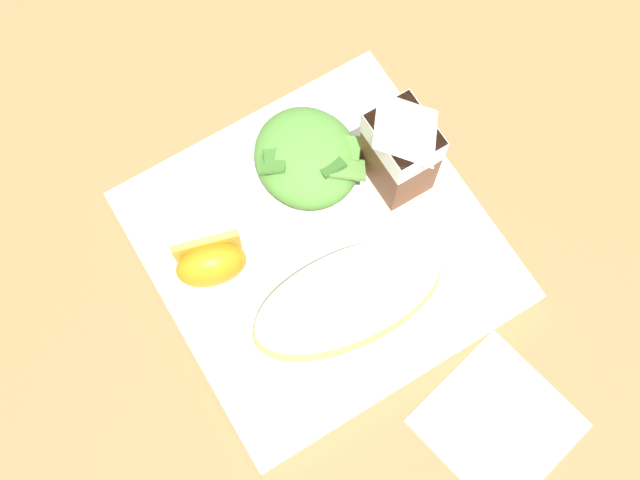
{
  "coord_description": "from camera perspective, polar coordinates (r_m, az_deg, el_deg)",
  "views": [
    {
      "loc": [
        0.18,
        -0.11,
        0.65
      ],
      "look_at": [
        0.0,
        0.0,
        0.03
      ],
      "focal_mm": 43.32,
      "sensor_mm": 36.0,
      "label": 1
    }
  ],
  "objects": [
    {
      "name": "paper_napkin",
      "position": [
        0.67,
        13.03,
        -13.03
      ],
      "size": [
        0.13,
        0.13,
        0.0
      ],
      "primitive_type": "cube",
      "rotation": [
        0.0,
        0.0,
        0.22
      ],
      "color": "white",
      "rests_on": "ground"
    },
    {
      "name": "white_plate",
      "position": [
        0.68,
        -0.0,
        -0.48
      ],
      "size": [
        0.28,
        0.28,
        0.02
      ],
      "primitive_type": "cube",
      "color": "white",
      "rests_on": "ground"
    },
    {
      "name": "ground",
      "position": [
        0.68,
        -0.0,
        -0.68
      ],
      "size": [
        3.0,
        3.0,
        0.0
      ],
      "primitive_type": "plane",
      "color": "olive"
    },
    {
      "name": "milk_carton",
      "position": [
        0.64,
        6.04,
        6.91
      ],
      "size": [
        0.06,
        0.05,
        0.11
      ],
      "color": "brown",
      "rests_on": "white_plate"
    },
    {
      "name": "orange_wedge_front",
      "position": [
        0.65,
        -8.07,
        -1.67
      ],
      "size": [
        0.05,
        0.07,
        0.04
      ],
      "color": "orange",
      "rests_on": "white_plate"
    },
    {
      "name": "green_salad_pile",
      "position": [
        0.68,
        -0.98,
        6.11
      ],
      "size": [
        0.1,
        0.1,
        0.04
      ],
      "color": "#4C8433",
      "rests_on": "white_plate"
    },
    {
      "name": "cheesy_pizza_bread",
      "position": [
        0.64,
        2.1,
        -4.39
      ],
      "size": [
        0.1,
        0.18,
        0.04
      ],
      "color": "tan",
      "rests_on": "white_plate"
    }
  ]
}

